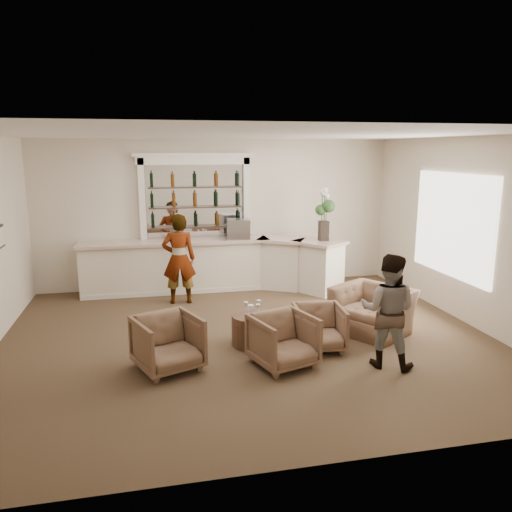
% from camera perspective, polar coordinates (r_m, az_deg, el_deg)
% --- Properties ---
extents(ground, '(8.00, 8.00, 0.00)m').
position_cam_1_polar(ground, '(8.40, -0.90, -9.36)').
color(ground, '#503C28').
rests_on(ground, ground).
extents(room_shell, '(8.04, 7.02, 3.32)m').
position_cam_1_polar(room_shell, '(8.58, -0.82, 7.18)').
color(room_shell, beige).
rests_on(room_shell, ground).
extents(bar_counter, '(5.72, 1.80, 1.14)m').
position_cam_1_polar(bar_counter, '(11.04, -4.81, -1.05)').
color(bar_counter, white).
rests_on(bar_counter, ground).
extents(back_bar_alcove, '(2.64, 0.25, 3.00)m').
position_cam_1_polar(back_bar_alcove, '(11.18, -6.94, 6.65)').
color(back_bar_alcove, white).
rests_on(back_bar_alcove, ground).
extents(cocktail_table, '(0.71, 0.71, 0.50)m').
position_cam_1_polar(cocktail_table, '(8.06, -0.26, -8.40)').
color(cocktail_table, '#4F3422').
rests_on(cocktail_table, ground).
extents(sommelier, '(0.68, 0.46, 1.83)m').
position_cam_1_polar(sommelier, '(10.14, -8.80, -0.33)').
color(sommelier, gray).
rests_on(sommelier, ground).
extents(guest, '(1.02, 0.97, 1.65)m').
position_cam_1_polar(guest, '(7.37, 14.85, -6.08)').
color(guest, gray).
rests_on(guest, ground).
extents(armchair_left, '(1.10, 1.11, 0.78)m').
position_cam_1_polar(armchair_left, '(7.26, -10.04, -9.77)').
color(armchair_left, brown).
rests_on(armchair_left, ground).
extents(armchair_center, '(1.03, 1.05, 0.76)m').
position_cam_1_polar(armchair_center, '(7.28, 3.15, -9.62)').
color(armchair_center, brown).
rests_on(armchair_center, ground).
extents(armchair_right, '(0.81, 0.83, 0.70)m').
position_cam_1_polar(armchair_right, '(7.92, 7.23, -8.12)').
color(armchair_right, brown).
rests_on(armchair_right, ground).
extents(armchair_far, '(1.52, 1.57, 0.77)m').
position_cam_1_polar(armchair_far, '(8.77, 13.17, -6.06)').
color(armchair_far, brown).
rests_on(armchair_far, ground).
extents(espresso_machine, '(0.55, 0.48, 0.44)m').
position_cam_1_polar(espresso_machine, '(10.97, -2.02, 3.09)').
color(espresso_machine, '#AEAFB3').
rests_on(espresso_machine, bar_counter).
extents(flower_vase, '(0.30, 0.30, 1.13)m').
position_cam_1_polar(flower_vase, '(10.83, 7.78, 5.09)').
color(flower_vase, black).
rests_on(flower_vase, bar_counter).
extents(wine_glass_bar_left, '(0.07, 0.07, 0.21)m').
position_cam_1_polar(wine_glass_bar_left, '(11.02, -3.19, 2.51)').
color(wine_glass_bar_left, white).
rests_on(wine_glass_bar_left, bar_counter).
extents(wine_glass_bar_right, '(0.07, 0.07, 0.21)m').
position_cam_1_polar(wine_glass_bar_right, '(10.82, -8.26, 2.23)').
color(wine_glass_bar_right, white).
rests_on(wine_glass_bar_right, bar_counter).
extents(wine_glass_tbl_a, '(0.07, 0.07, 0.21)m').
position_cam_1_polar(wine_glass_tbl_a, '(7.95, -1.15, -5.99)').
color(wine_glass_tbl_a, white).
rests_on(wine_glass_tbl_a, cocktail_table).
extents(wine_glass_tbl_b, '(0.07, 0.07, 0.21)m').
position_cam_1_polar(wine_glass_tbl_b, '(8.04, 0.32, -5.78)').
color(wine_glass_tbl_b, white).
rests_on(wine_glass_tbl_b, cocktail_table).
extents(wine_glass_tbl_c, '(0.07, 0.07, 0.21)m').
position_cam_1_polar(wine_glass_tbl_c, '(7.83, 0.23, -6.27)').
color(wine_glass_tbl_c, white).
rests_on(wine_glass_tbl_c, cocktail_table).
extents(napkin_holder, '(0.08, 0.08, 0.12)m').
position_cam_1_polar(napkin_holder, '(8.09, -0.61, -6.01)').
color(napkin_holder, white).
rests_on(napkin_holder, cocktail_table).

